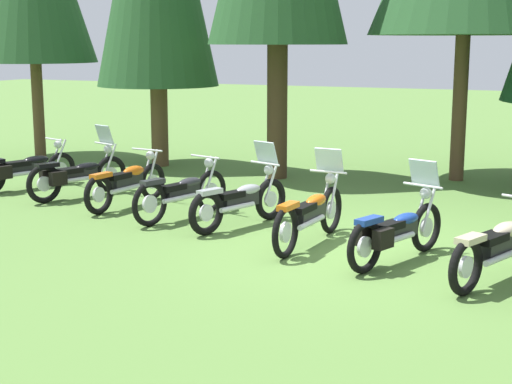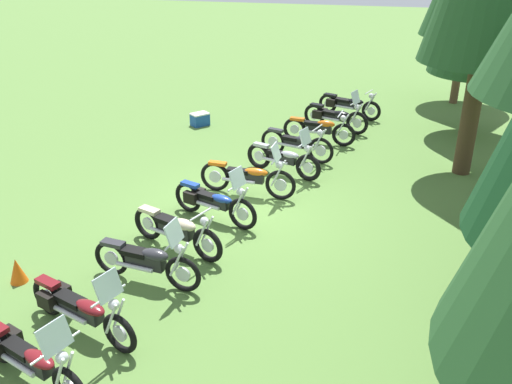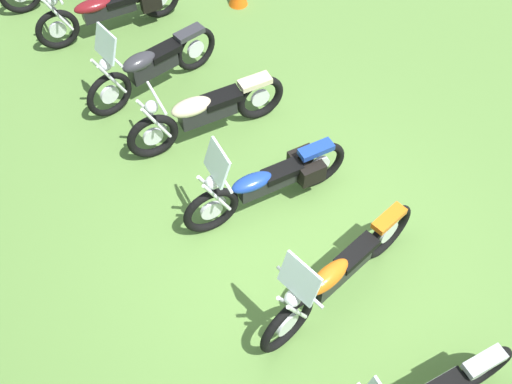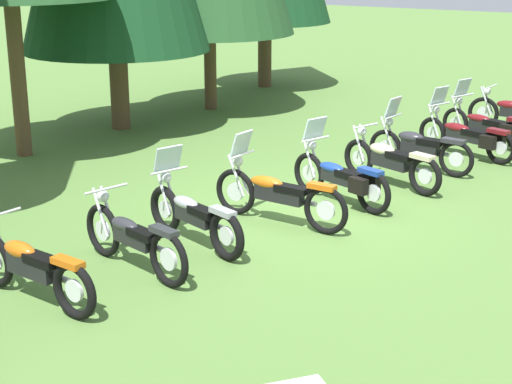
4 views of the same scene
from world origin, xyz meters
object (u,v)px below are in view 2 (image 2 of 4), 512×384
object	(u,v)px
motorcycle_2	(320,129)
motorcycle_7	(177,230)
motorcycle_9	(79,308)
motorcycle_10	(28,358)
motorcycle_8	(147,260)
motorcycle_6	(213,201)
motorcycle_3	(297,144)
traffic_cone	(17,270)
motorcycle_0	(348,104)
motorcycle_1	(335,116)
motorcycle_5	(249,177)
picnic_cooler	(200,119)
motorcycle_4	(284,159)

from	to	relation	value
motorcycle_2	motorcycle_7	distance (m)	7.11
motorcycle_9	motorcycle_10	world-z (taller)	motorcycle_10
motorcycle_8	motorcycle_9	xyz separation A→B (m)	(1.50, -0.50, -0.03)
motorcycle_6	motorcycle_2	bearing A→B (deg)	93.17
motorcycle_7	motorcycle_3	bearing A→B (deg)	95.19
traffic_cone	motorcycle_0	bearing A→B (deg)	156.45
motorcycle_1	motorcycle_7	distance (m)	8.49
motorcycle_5	motorcycle_3	bearing A→B (deg)	78.33
motorcycle_6	motorcycle_7	world-z (taller)	motorcycle_6
motorcycle_5	traffic_cone	bearing A→B (deg)	-121.12
motorcycle_5	traffic_cone	distance (m)	5.56
motorcycle_6	motorcycle_1	bearing A→B (deg)	93.96
motorcycle_6	picnic_cooler	bearing A→B (deg)	131.19
picnic_cooler	motorcycle_7	bearing A→B (deg)	15.44
motorcycle_8	picnic_cooler	bearing A→B (deg)	110.20
motorcycle_8	motorcycle_1	bearing A→B (deg)	83.31
motorcycle_0	motorcycle_3	world-z (taller)	motorcycle_3
motorcycle_0	motorcycle_8	bearing A→B (deg)	-83.68
motorcycle_1	motorcycle_10	distance (m)	12.44
motorcycle_5	motorcycle_7	world-z (taller)	motorcycle_5
motorcycle_3	motorcycle_6	xyz separation A→B (m)	(4.02, -1.19, 0.00)
motorcycle_9	motorcycle_7	bearing A→B (deg)	97.37
motorcycle_5	motorcycle_9	xyz separation A→B (m)	(5.52, -1.37, -0.04)
motorcycle_2	motorcycle_4	size ratio (longest dim) A/B	1.05
motorcycle_6	motorcycle_8	size ratio (longest dim) A/B	0.97
motorcycle_9	motorcycle_0	bearing A→B (deg)	95.62
motorcycle_6	motorcycle_5	bearing A→B (deg)	92.22
motorcycle_3	traffic_cone	distance (m)	8.17
motorcycle_2	motorcycle_6	distance (m)	5.67
motorcycle_9	motorcycle_4	bearing A→B (deg)	94.15
motorcycle_0	picnic_cooler	xyz separation A→B (m)	(2.09, -4.67, -0.23)
motorcycle_0	motorcycle_5	size ratio (longest dim) A/B	0.91
motorcycle_1	motorcycle_6	world-z (taller)	motorcycle_1
motorcycle_4	motorcycle_5	xyz separation A→B (m)	(1.43, -0.59, 0.03)
motorcycle_4	motorcycle_6	size ratio (longest dim) A/B	1.00
motorcycle_3	motorcycle_6	bearing A→B (deg)	-90.56
motorcycle_7	motorcycle_9	size ratio (longest dim) A/B	0.97
motorcycle_2	motorcycle_4	xyz separation A→B (m)	(2.59, -0.60, 0.00)
motorcycle_4	motorcycle_6	world-z (taller)	motorcycle_6
motorcycle_2	motorcycle_3	size ratio (longest dim) A/B	1.03
motorcycle_3	traffic_cone	world-z (taller)	motorcycle_3
motorcycle_2	motorcycle_7	bearing A→B (deg)	-99.03
motorcycle_0	motorcycle_3	xyz separation A→B (m)	(4.31, -1.06, 0.02)
motorcycle_0	motorcycle_2	world-z (taller)	motorcycle_2
motorcycle_7	picnic_cooler	xyz separation A→B (m)	(-7.64, -2.11, -0.25)
motorcycle_7	motorcycle_9	world-z (taller)	motorcycle_9
motorcycle_6	motorcycle_7	xyz separation A→B (m)	(1.40, -0.31, -0.00)
traffic_cone	motorcycle_10	bearing A→B (deg)	38.55
motorcycle_4	motorcycle_7	xyz separation A→B (m)	(4.24, -1.36, 0.01)
motorcycle_1	traffic_cone	xyz separation A→B (m)	(9.92, -4.70, -0.23)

